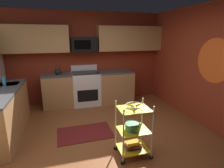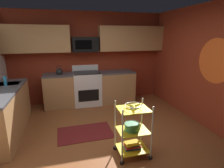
{
  "view_description": "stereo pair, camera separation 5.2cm",
  "coord_description": "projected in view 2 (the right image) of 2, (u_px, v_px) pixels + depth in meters",
  "views": [
    {
      "loc": [
        -0.74,
        -2.95,
        1.94
      ],
      "look_at": [
        0.16,
        0.26,
        1.05
      ],
      "focal_mm": 29.28,
      "sensor_mm": 36.0,
      "label": 1
    },
    {
      "loc": [
        -0.69,
        -2.97,
        1.94
      ],
      "look_at": [
        0.16,
        0.26,
        1.05
      ],
      "focal_mm": 29.28,
      "sensor_mm": 36.0,
      "label": 2
    }
  ],
  "objects": [
    {
      "name": "book_stack",
      "position": [
        132.0,
        145.0,
        3.03
      ],
      "size": [
        0.27,
        0.18,
        0.1
      ],
      "color": "#1E4C8C",
      "rests_on": "rolling_cart"
    },
    {
      "name": "wall_right",
      "position": [
        215.0,
        68.0,
        3.65
      ],
      "size": [
        0.06,
        4.8,
        2.6
      ],
      "primitive_type": "cube",
      "color": "maroon",
      "rests_on": "ground"
    },
    {
      "name": "floor_rug",
      "position": [
        85.0,
        133.0,
        3.75
      ],
      "size": [
        1.12,
        0.73,
        0.01
      ],
      "primitive_type": "cube",
      "rotation": [
        0.0,
        0.0,
        0.02
      ],
      "color": "maroon",
      "rests_on": "ground"
    },
    {
      "name": "dish_soap_bottle",
      "position": [
        5.0,
        81.0,
        3.82
      ],
      "size": [
        0.06,
        0.06,
        0.2
      ],
      "primitive_type": "cylinder",
      "color": "#2D8CBF",
      "rests_on": "counter_run"
    },
    {
      "name": "wall_flower_decal",
      "position": [
        215.0,
        61.0,
        3.61
      ],
      "size": [
        0.0,
        0.89,
        0.89
      ],
      "primitive_type": "cylinder",
      "rotation": [
        0.0,
        1.57,
        0.0
      ],
      "color": "#E5591E"
    },
    {
      "name": "rolling_cart",
      "position": [
        133.0,
        130.0,
        2.95
      ],
      "size": [
        0.55,
        0.42,
        0.91
      ],
      "color": "silver",
      "rests_on": "ground"
    },
    {
      "name": "floor",
      "position": [
        107.0,
        143.0,
        3.45
      ],
      "size": [
        4.4,
        4.8,
        0.04
      ],
      "primitive_type": "cube",
      "color": "brown",
      "rests_on": "ground"
    },
    {
      "name": "mixing_bowl_large",
      "position": [
        132.0,
        127.0,
        2.93
      ],
      "size": [
        0.25,
        0.25,
        0.11
      ],
      "color": "#387F4C",
      "rests_on": "rolling_cart"
    },
    {
      "name": "microwave",
      "position": [
        85.0,
        44.0,
        5.04
      ],
      "size": [
        0.7,
        0.39,
        0.4
      ],
      "color": "black"
    },
    {
      "name": "fruit_bowl",
      "position": [
        134.0,
        106.0,
        2.85
      ],
      "size": [
        0.27,
        0.27,
        0.07
      ],
      "color": "silver",
      "rests_on": "rolling_cart"
    },
    {
      "name": "oven_range",
      "position": [
        87.0,
        88.0,
        5.26
      ],
      "size": [
        0.76,
        0.65,
        1.1
      ],
      "color": "white",
      "rests_on": "ground"
    },
    {
      "name": "counter_run",
      "position": [
        60.0,
        97.0,
        4.55
      ],
      "size": [
        3.48,
        2.58,
        0.92
      ],
      "color": "#B27F4C",
      "rests_on": "ground"
    },
    {
      "name": "upper_cabinets",
      "position": [
        89.0,
        39.0,
        5.06
      ],
      "size": [
        4.4,
        0.33,
        0.7
      ],
      "color": "#B27F4C"
    },
    {
      "name": "wall_back",
      "position": [
        88.0,
        58.0,
        5.38
      ],
      "size": [
        4.52,
        0.06,
        2.6
      ],
      "primitive_type": "cube",
      "color": "maroon",
      "rests_on": "ground"
    },
    {
      "name": "kettle",
      "position": [
        59.0,
        71.0,
        4.94
      ],
      "size": [
        0.21,
        0.18,
        0.26
      ],
      "color": "black",
      "rests_on": "counter_run"
    }
  ]
}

